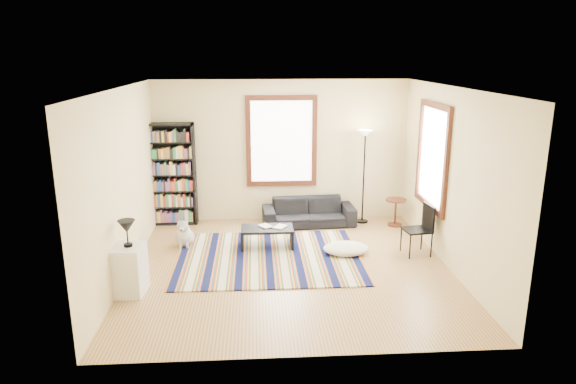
{
  "coord_description": "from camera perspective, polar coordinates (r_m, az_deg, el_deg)",
  "views": [
    {
      "loc": [
        -0.53,
        -7.53,
        3.29
      ],
      "look_at": [
        0.0,
        0.5,
        1.1
      ],
      "focal_mm": 32.0,
      "sensor_mm": 36.0,
      "label": 1
    }
  ],
  "objects": [
    {
      "name": "floor_cushion",
      "position": [
        8.76,
        6.44,
        -6.25
      ],
      "size": [
        0.89,
        0.76,
        0.19
      ],
      "primitive_type": "ellipsoid",
      "rotation": [
        0.0,
        0.0,
        -0.27
      ],
      "color": "beige",
      "rests_on": "floor"
    },
    {
      "name": "wall_right",
      "position": [
        8.35,
        17.98,
        1.39
      ],
      "size": [
        0.1,
        5.0,
        2.8
      ],
      "primitive_type": "cube",
      "color": "beige",
      "rests_on": "floor"
    },
    {
      "name": "rug",
      "position": [
        8.59,
        -2.15,
        -7.22
      ],
      "size": [
        3.04,
        2.43,
        0.02
      ],
      "primitive_type": "cube",
      "color": "#0B113B",
      "rests_on": "floor"
    },
    {
      "name": "window_back",
      "position": [
        10.15,
        -0.73,
        5.64
      ],
      "size": [
        1.2,
        0.06,
        1.6
      ],
      "primitive_type": "cube",
      "color": "white",
      "rests_on": "wall_back"
    },
    {
      "name": "sofa",
      "position": [
        10.1,
        2.31,
        -2.24
      ],
      "size": [
        0.82,
        1.83,
        0.52
      ],
      "primitive_type": "imported",
      "rotation": [
        0.0,
        0.0,
        0.07
      ],
      "color": "black",
      "rests_on": "floor"
    },
    {
      "name": "wall_left",
      "position": [
        8.02,
        -18.25,
        0.82
      ],
      "size": [
        0.1,
        5.0,
        2.8
      ],
      "primitive_type": "cube",
      "color": "beige",
      "rests_on": "floor"
    },
    {
      "name": "bookshelf",
      "position": [
        10.24,
        -12.72,
        1.92
      ],
      "size": [
        0.9,
        0.3,
        2.0
      ],
      "primitive_type": "cube",
      "color": "black",
      "rests_on": "floor"
    },
    {
      "name": "side_table",
      "position": [
        10.26,
        11.84,
        -2.23
      ],
      "size": [
        0.47,
        0.47,
        0.54
      ],
      "primitive_type": "cylinder",
      "rotation": [
        0.0,
        0.0,
        -0.19
      ],
      "color": "#481912",
      "rests_on": "floor"
    },
    {
      "name": "dog",
      "position": [
        9.18,
        -11.4,
        -4.38
      ],
      "size": [
        0.38,
        0.52,
        0.51
      ],
      "primitive_type": null,
      "rotation": [
        0.0,
        0.0,
        -0.03
      ],
      "color": "silver",
      "rests_on": "floor"
    },
    {
      "name": "wall_back",
      "position": [
        10.27,
        -0.75,
        4.62
      ],
      "size": [
        5.0,
        0.1,
        2.8
      ],
      "primitive_type": "cube",
      "color": "beige",
      "rests_on": "floor"
    },
    {
      "name": "floor",
      "position": [
        8.25,
        0.23,
        -8.65
      ],
      "size": [
        5.0,
        5.0,
        0.1
      ],
      "primitive_type": "cube",
      "color": "tan",
      "rests_on": "ground"
    },
    {
      "name": "window_right",
      "position": [
        9.01,
        15.78,
        3.84
      ],
      "size": [
        0.06,
        1.2,
        1.6
      ],
      "primitive_type": "cube",
      "color": "white",
      "rests_on": "wall_right"
    },
    {
      "name": "ceiling",
      "position": [
        7.56,
        0.25,
        11.89
      ],
      "size": [
        5.0,
        5.0,
        0.1
      ],
      "primitive_type": "cube",
      "color": "white",
      "rests_on": "floor"
    },
    {
      "name": "wall_front",
      "position": [
        5.35,
        2.14,
        -5.46
      ],
      "size": [
        5.0,
        0.1,
        2.8
      ],
      "primitive_type": "cube",
      "color": "beige",
      "rests_on": "floor"
    },
    {
      "name": "coffee_table",
      "position": [
        8.98,
        -2.33,
        -5.06
      ],
      "size": [
        1.02,
        0.79,
        0.36
      ],
      "primitive_type": "cube",
      "rotation": [
        0.0,
        0.0,
        0.38
      ],
      "color": "black",
      "rests_on": "floor"
    },
    {
      "name": "book_a",
      "position": [
        8.91,
        -2.99,
        -3.92
      ],
      "size": [
        0.29,
        0.27,
        0.02
      ],
      "primitive_type": "imported",
      "rotation": [
        0.0,
        0.0,
        0.6
      ],
      "color": "beige",
      "rests_on": "coffee_table"
    },
    {
      "name": "floor_lamp",
      "position": [
        10.19,
        8.41,
        1.66
      ],
      "size": [
        0.4,
        0.4,
        1.86
      ],
      "primitive_type": null,
      "rotation": [
        0.0,
        0.0,
        0.43
      ],
      "color": "black",
      "rests_on": "floor"
    },
    {
      "name": "folding_chair",
      "position": [
        8.84,
        14.12,
        -4.12
      ],
      "size": [
        0.47,
        0.45,
        0.86
      ],
      "primitive_type": "cube",
      "rotation": [
        0.0,
        0.0,
        0.14
      ],
      "color": "black",
      "rests_on": "floor"
    },
    {
      "name": "white_cabinet",
      "position": [
        7.6,
        -17.12,
        -8.25
      ],
      "size": [
        0.42,
        0.53,
        0.7
      ],
      "primitive_type": "cube",
      "rotation": [
        0.0,
        0.0,
        -0.08
      ],
      "color": "silver",
      "rests_on": "floor"
    },
    {
      "name": "table_lamp",
      "position": [
        7.41,
        -17.44,
        -4.41
      ],
      "size": [
        0.29,
        0.29,
        0.38
      ],
      "primitive_type": null,
      "rotation": [
        0.0,
        0.0,
        -0.27
      ],
      "color": "black",
      "rests_on": "white_cabinet"
    },
    {
      "name": "book_b",
      "position": [
        8.97,
        -1.39,
        -3.79
      ],
      "size": [
        0.28,
        0.3,
        0.02
      ],
      "primitive_type": "imported",
      "rotation": [
        0.0,
        0.0,
        -0.58
      ],
      "color": "beige",
      "rests_on": "coffee_table"
    }
  ]
}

